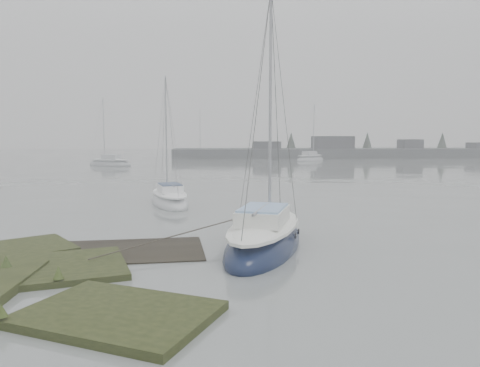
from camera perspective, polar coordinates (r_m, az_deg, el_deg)
ground at (r=39.40m, az=-6.37°, el=0.85°), size 160.00×160.00×0.00m
far_shoreline at (r=75.21m, az=16.09°, el=3.72°), size 60.00×8.00×4.15m
sailboat_main at (r=14.44m, az=3.00°, el=-6.91°), size 3.74×6.41×8.59m
sailboat_white at (r=23.67m, az=-8.59°, el=-2.04°), size 2.89×5.14×6.90m
sailboat_far_a at (r=54.74m, az=-15.57°, el=2.36°), size 5.97×4.43×8.14m
sailboat_far_b at (r=64.09m, az=8.56°, el=3.00°), size 5.43×5.49×8.20m
sailboat_far_c at (r=72.23m, az=-4.29°, el=3.37°), size 5.62×1.89×7.90m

